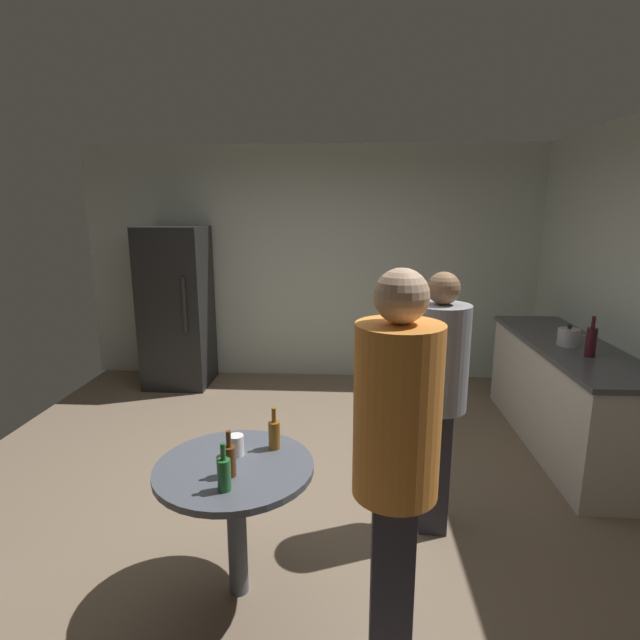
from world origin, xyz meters
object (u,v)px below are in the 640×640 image
object	(u,v)px
refrigerator	(177,307)
wine_bottle_on_counter	(591,341)
foreground_table	(235,484)
beer_bottle_amber	(274,434)
beer_bottle_green	(224,473)
plastic_cup_white	(236,445)
beer_bottle_brown	(229,460)
kettle	(569,337)
person_in_orange_shirt	(396,453)
person_in_gray_shirt	(438,384)

from	to	relation	value
refrigerator	wine_bottle_on_counter	xyz separation A→B (m)	(3.76, -1.68, 0.12)
foreground_table	beer_bottle_amber	bearing A→B (deg)	46.88
beer_bottle_amber	beer_bottle_green	world-z (taller)	same
plastic_cup_white	beer_bottle_brown	bearing A→B (deg)	-85.83
beer_bottle_brown	beer_bottle_green	world-z (taller)	same
refrigerator	foreground_table	world-z (taller)	refrigerator
beer_bottle_amber	beer_bottle_brown	bearing A→B (deg)	-120.65
refrigerator	foreground_table	bearing A→B (deg)	-66.29
kettle	person_in_orange_shirt	world-z (taller)	person_in_orange_shirt
beer_bottle_brown	beer_bottle_green	xyz separation A→B (m)	(0.01, -0.12, 0.00)
beer_bottle_amber	beer_bottle_green	bearing A→B (deg)	-111.90
person_in_gray_shirt	foreground_table	bearing A→B (deg)	32.60
kettle	beer_bottle_brown	size ratio (longest dim) A/B	1.06
wine_bottle_on_counter	beer_bottle_green	size ratio (longest dim) A/B	1.35
beer_bottle_brown	foreground_table	bearing A→B (deg)	92.06
beer_bottle_amber	person_in_gray_shirt	bearing A→B (deg)	25.26
beer_bottle_green	person_in_gray_shirt	size ratio (longest dim) A/B	0.14
beer_bottle_green	plastic_cup_white	distance (m)	0.33
beer_bottle_green	beer_bottle_brown	bearing A→B (deg)	92.39
beer_bottle_amber	person_in_gray_shirt	size ratio (longest dim) A/B	0.14
beer_bottle_green	person_in_gray_shirt	world-z (taller)	person_in_gray_shirt
wine_bottle_on_counter	person_in_gray_shirt	distance (m)	1.52
foreground_table	beer_bottle_amber	world-z (taller)	beer_bottle_amber
refrigerator	kettle	bearing A→B (deg)	-20.25
kettle	person_in_orange_shirt	size ratio (longest dim) A/B	0.14
wine_bottle_on_counter	beer_bottle_amber	size ratio (longest dim) A/B	1.35
beer_bottle_brown	plastic_cup_white	world-z (taller)	beer_bottle_brown
beer_bottle_brown	person_in_gray_shirt	world-z (taller)	person_in_gray_shirt
beer_bottle_brown	beer_bottle_green	size ratio (longest dim) A/B	1.00
foreground_table	person_in_gray_shirt	bearing A→B (deg)	29.52
kettle	refrigerator	bearing A→B (deg)	159.75
kettle	person_in_gray_shirt	size ratio (longest dim) A/B	0.15
beer_bottle_amber	plastic_cup_white	xyz separation A→B (m)	(-0.19, -0.09, -0.03)
beer_bottle_brown	kettle	bearing A→B (deg)	38.62
kettle	beer_bottle_brown	distance (m)	3.00
beer_bottle_amber	beer_bottle_brown	world-z (taller)	same
person_in_gray_shirt	beer_bottle_amber	bearing A→B (deg)	28.34
person_in_orange_shirt	foreground_table	bearing A→B (deg)	-27.86
wine_bottle_on_counter	plastic_cup_white	world-z (taller)	wine_bottle_on_counter
foreground_table	person_in_orange_shirt	world-z (taller)	person_in_orange_shirt
plastic_cup_white	person_in_orange_shirt	xyz separation A→B (m)	(0.77, -0.53, 0.26)
beer_bottle_amber	wine_bottle_on_counter	bearing A→B (deg)	30.14
person_in_orange_shirt	beer_bottle_amber	bearing A→B (deg)	-44.99
refrigerator	person_in_orange_shirt	distance (m)	4.17
beer_bottle_brown	beer_bottle_green	distance (m)	0.12
foreground_table	beer_bottle_brown	distance (m)	0.21
beer_bottle_brown	person_in_gray_shirt	xyz separation A→B (m)	(1.10, 0.73, 0.14)
wine_bottle_on_counter	beer_bottle_amber	world-z (taller)	wine_bottle_on_counter
refrigerator	person_in_orange_shirt	bearing A→B (deg)	-59.12
refrigerator	wine_bottle_on_counter	world-z (taller)	refrigerator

